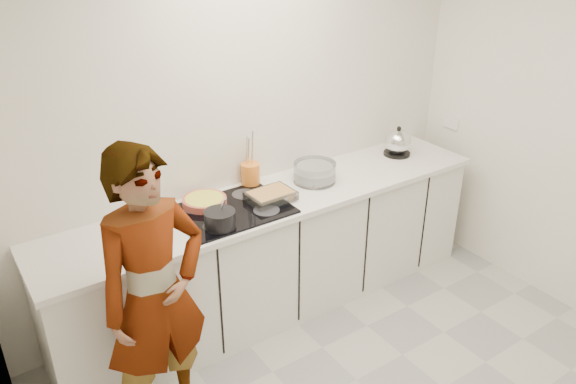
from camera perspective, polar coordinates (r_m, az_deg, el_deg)
wall_back at (r=3.91m, az=-3.96°, el=6.43°), size 3.60×0.00×2.60m
wall_left at (r=2.06m, az=-25.68°, el=-16.76°), size 0.00×3.20×2.60m
base_cabinets at (r=4.05m, az=-1.25°, el=-6.46°), size 3.20×0.58×0.87m
countertop at (r=3.82m, az=-1.32°, el=-0.70°), size 3.24×0.64×0.04m
hob at (r=3.64m, az=-5.78°, el=-1.85°), size 0.72×0.54×0.01m
tart_dish at (r=3.70m, az=-8.48°, el=-0.90°), size 0.36×0.36×0.05m
saucepan at (r=3.41m, az=-6.92°, el=-2.74°), size 0.25×0.25×0.18m
baking_dish at (r=3.72m, az=-1.77°, el=-0.33°), size 0.31×0.23×0.06m
mixing_bowl at (r=4.00m, az=2.72°, el=1.94°), size 0.39×0.39×0.14m
tea_towel at (r=4.02m, az=2.72°, el=1.28°), size 0.24×0.20×0.03m
kettle at (r=4.53m, az=11.09°, el=4.92°), size 0.26×0.26×0.24m
utensil_crock at (r=3.94m, az=-3.83°, el=1.78°), size 0.17×0.17×0.16m
cook at (r=3.05m, az=-13.35°, el=-10.28°), size 0.67×0.49×1.69m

